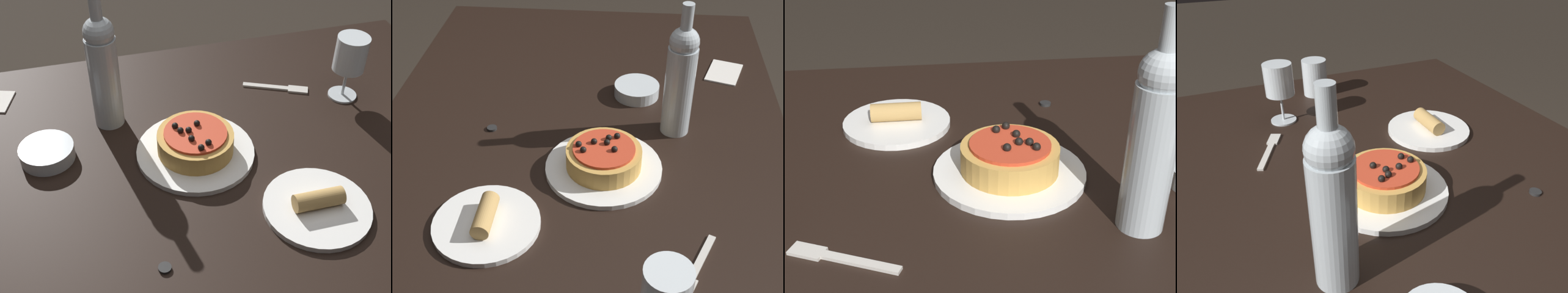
# 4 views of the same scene
# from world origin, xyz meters

# --- Properties ---
(dining_table) EXTENTS (1.54, 1.01, 0.73)m
(dining_table) POSITION_xyz_m (0.00, 0.00, 0.66)
(dining_table) COLOR black
(dining_table) RESTS_ON ground_plane
(dinner_plate) EXTENTS (0.26, 0.26, 0.01)m
(dinner_plate) POSITION_xyz_m (0.07, 0.07, 0.74)
(dinner_plate) COLOR white
(dinner_plate) RESTS_ON dining_table
(pizza) EXTENTS (0.17, 0.17, 0.06)m
(pizza) POSITION_xyz_m (0.06, 0.07, 0.77)
(pizza) COLOR gold
(pizza) RESTS_ON dinner_plate
(wine_glass) EXTENTS (0.08, 0.08, 0.16)m
(wine_glass) POSITION_xyz_m (0.47, 0.18, 0.85)
(wine_glass) COLOR silver
(wine_glass) RESTS_ON dining_table
(wine_bottle) EXTENTS (0.07, 0.07, 0.32)m
(wine_bottle) POSITION_xyz_m (-0.10, 0.23, 0.88)
(wine_bottle) COLOR #B2BCC1
(wine_bottle) RESTS_ON dining_table
(side_bowl) EXTENTS (0.12, 0.12, 0.03)m
(side_bowl) POSITION_xyz_m (-0.25, 0.13, 0.75)
(side_bowl) COLOR silver
(side_bowl) RESTS_ON dining_table
(fork) EXTENTS (0.16, 0.08, 0.00)m
(fork) POSITION_xyz_m (0.33, 0.25, 0.74)
(fork) COLOR beige
(fork) RESTS_ON dining_table
(side_plate) EXTENTS (0.21, 0.21, 0.05)m
(side_plate) POSITION_xyz_m (0.25, -0.15, 0.75)
(side_plate) COLOR white
(side_plate) RESTS_ON dining_table
(paper_napkin) EXTENTS (0.14, 0.12, 0.00)m
(paper_napkin) POSITION_xyz_m (-0.38, 0.38, 0.74)
(paper_napkin) COLOR silver
(paper_napkin) RESTS_ON dining_table
(bottle_cap) EXTENTS (0.02, 0.02, 0.01)m
(bottle_cap) POSITION_xyz_m (-0.06, -0.21, 0.74)
(bottle_cap) COLOR black
(bottle_cap) RESTS_ON dining_table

